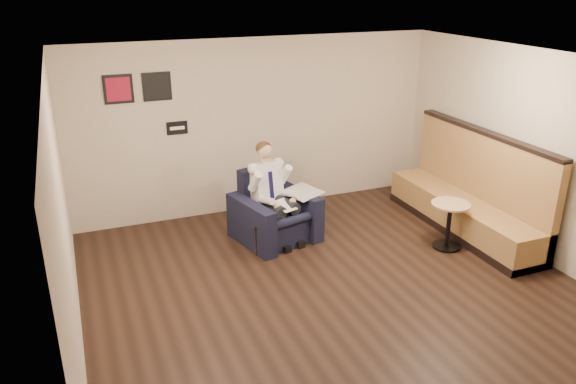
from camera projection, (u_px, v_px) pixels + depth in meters
name	position (u px, v px, depth m)	size (l,w,h in m)	color
ground	(338.00, 292.00, 6.97)	(6.00, 6.00, 0.00)	black
wall_back	(257.00, 126.00, 9.05)	(6.00, 0.02, 2.80)	beige
wall_front	(540.00, 331.00, 3.86)	(6.00, 0.02, 2.80)	beige
wall_left	(64.00, 228.00, 5.42)	(0.02, 6.00, 2.80)	beige
wall_right	(542.00, 158.00, 7.50)	(0.02, 6.00, 2.80)	beige
ceiling	(346.00, 64.00, 5.95)	(6.00, 6.00, 0.02)	white
seating_sign	(177.00, 128.00, 8.55)	(0.32, 0.02, 0.20)	black
art_print_left	(118.00, 89.00, 8.04)	(0.42, 0.03, 0.42)	maroon
art_print_right	(157.00, 87.00, 8.23)	(0.42, 0.03, 0.42)	black
armchair	(275.00, 207.00, 8.21)	(1.04, 1.04, 1.01)	black
seated_man	(280.00, 198.00, 8.04)	(0.66, 0.99, 1.38)	white
lap_papers	(285.00, 205.00, 7.98)	(0.23, 0.33, 0.01)	white
newspaper	(302.00, 192.00, 8.29)	(0.44, 0.55, 0.01)	silver
side_table	(267.00, 232.00, 8.11)	(0.53, 0.53, 0.43)	black
green_folder	(265.00, 218.00, 8.00)	(0.43, 0.31, 0.01)	green
coffee_mug	(275.00, 210.00, 8.18)	(0.08, 0.08, 0.09)	white
smartphone	(266.00, 213.00, 8.18)	(0.13, 0.07, 0.01)	black
banquette	(466.00, 184.00, 8.41)	(0.71, 2.96, 1.52)	olive
cafe_table	(449.00, 225.00, 8.01)	(0.55, 0.55, 0.68)	tan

